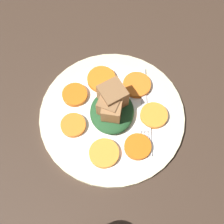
{
  "coord_description": "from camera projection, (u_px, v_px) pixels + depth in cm",
  "views": [
    {
      "loc": [
        -26.38,
        -1.71,
        61.91
      ],
      "look_at": [
        0.0,
        0.0,
        4.1
      ],
      "focal_mm": 50.0,
      "sensor_mm": 36.0,
      "label": 1
    }
  ],
  "objects": [
    {
      "name": "plate",
      "position": [
        112.0,
        115.0,
        0.65
      ],
      "size": [
        30.15,
        30.15,
        1.05
      ],
      "color": "beige",
      "rests_on": "table_slab"
    },
    {
      "name": "table_slab",
      "position": [
        112.0,
        118.0,
        0.66
      ],
      "size": [
        120.0,
        120.0,
        2.0
      ],
      "primitive_type": "cube",
      "color": "#38281E",
      "rests_on": "ground"
    },
    {
      "name": "carrot_slice_6",
      "position": [
        137.0,
        85.0,
        0.67
      ],
      "size": [
        6.02,
        6.02,
        1.05
      ],
      "primitive_type": "cylinder",
      "color": "orange",
      "rests_on": "plate"
    },
    {
      "name": "carrot_slice_1",
      "position": [
        75.0,
        95.0,
        0.66
      ],
      "size": [
        5.36,
        5.36,
        1.05
      ],
      "primitive_type": "cylinder",
      "color": "#D66114",
      "rests_on": "plate"
    },
    {
      "name": "carrot_slice_3",
      "position": [
        104.0,
        153.0,
        0.6
      ],
      "size": [
        5.89,
        5.89,
        1.05
      ],
      "primitive_type": "cylinder",
      "color": "orange",
      "rests_on": "plate"
    },
    {
      "name": "carrot_slice_2",
      "position": [
        73.0,
        125.0,
        0.63
      ],
      "size": [
        5.11,
        5.11,
        1.05
      ],
      "primitive_type": "cylinder",
      "color": "orange",
      "rests_on": "plate"
    },
    {
      "name": "carrot_slice_0",
      "position": [
        101.0,
        79.0,
        0.67
      ],
      "size": [
        6.2,
        6.2,
        1.05
      ],
      "primitive_type": "cylinder",
      "color": "orange",
      "rests_on": "plate"
    },
    {
      "name": "center_pile",
      "position": [
        112.0,
        106.0,
        0.62
      ],
      "size": [
        10.09,
        8.99,
        7.04
      ],
      "color": "#1E4723",
      "rests_on": "plate"
    },
    {
      "name": "carrot_slice_4",
      "position": [
        138.0,
        147.0,
        0.61
      ],
      "size": [
        5.33,
        5.33,
        1.05
      ],
      "primitive_type": "cylinder",
      "color": "#D45F12",
      "rests_on": "plate"
    },
    {
      "name": "carrot_slice_5",
      "position": [
        154.0,
        116.0,
        0.64
      ],
      "size": [
        5.64,
        5.64,
        1.05
      ],
      "primitive_type": "cylinder",
      "color": "orange",
      "rests_on": "plate"
    },
    {
      "name": "fork",
      "position": [
        144.0,
        112.0,
        0.64
      ],
      "size": [
        20.02,
        2.84,
        0.4
      ],
      "rotation": [
        0.0,
        0.0,
        0.06
      ],
      "color": "silver",
      "rests_on": "plate"
    }
  ]
}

